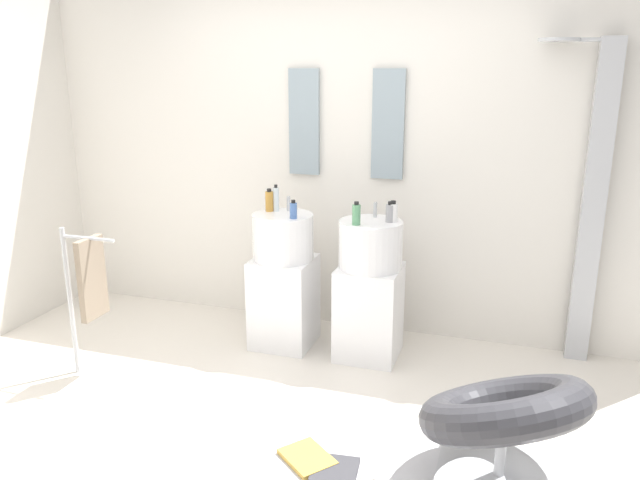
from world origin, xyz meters
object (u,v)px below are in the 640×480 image
(soap_bottle_white, at_px, (393,212))
(pedestal_sink_left, at_px, (284,280))
(soap_bottle_blue, at_px, (293,210))
(soap_bottle_green, at_px, (356,214))
(shower_column, at_px, (591,199))
(soap_bottle_clear, at_px, (276,199))
(soap_bottle_amber, at_px, (269,201))
(pedestal_sink_right, at_px, (369,289))
(magazine_ochre, at_px, (307,458))
(magazine_charcoal, at_px, (335,470))
(soap_bottle_grey, at_px, (390,213))
(lounge_chair, at_px, (504,418))
(towel_rack, at_px, (88,281))

(soap_bottle_white, bearing_deg, pedestal_sink_left, -178.03)
(soap_bottle_blue, relative_size, soap_bottle_green, 0.84)
(pedestal_sink_left, xyz_separation_m, shower_column, (1.92, 0.39, 0.61))
(soap_bottle_clear, distance_m, soap_bottle_amber, 0.05)
(soap_bottle_white, bearing_deg, shower_column, 17.27)
(pedestal_sink_right, relative_size, magazine_ochre, 3.94)
(soap_bottle_amber, bearing_deg, soap_bottle_clear, 24.89)
(soap_bottle_amber, bearing_deg, soap_bottle_white, -2.35)
(pedestal_sink_right, distance_m, magazine_ochre, 1.32)
(magazine_charcoal, relative_size, soap_bottle_amber, 1.40)
(soap_bottle_grey, bearing_deg, soap_bottle_blue, -170.79)
(pedestal_sink_right, distance_m, shower_column, 1.50)
(lounge_chair, bearing_deg, shower_column, 74.54)
(pedestal_sink_left, bearing_deg, lounge_chair, -36.95)
(soap_bottle_white, bearing_deg, soap_bottle_blue, -170.00)
(magazine_ochre, bearing_deg, magazine_charcoal, 22.49)
(shower_column, relative_size, soap_bottle_blue, 16.75)
(soap_bottle_clear, bearing_deg, shower_column, 8.90)
(soap_bottle_blue, xyz_separation_m, soap_bottle_green, (0.43, -0.03, 0.01))
(soap_bottle_green, relative_size, soap_bottle_white, 1.08)
(pedestal_sink_right, relative_size, shower_column, 0.50)
(soap_bottle_clear, height_order, soap_bottle_amber, soap_bottle_clear)
(towel_rack, relative_size, magazine_ochre, 3.63)
(soap_bottle_blue, xyz_separation_m, soap_bottle_amber, (-0.23, 0.15, 0.02))
(lounge_chair, xyz_separation_m, soap_bottle_green, (-0.96, 1.01, 0.65))
(shower_column, bearing_deg, magazine_ochre, -129.04)
(pedestal_sink_left, height_order, lounge_chair, pedestal_sink_left)
(pedestal_sink_left, height_order, soap_bottle_white, soap_bottle_white)
(towel_rack, bearing_deg, soap_bottle_green, 24.75)
(magazine_ochre, distance_m, soap_bottle_green, 1.48)
(soap_bottle_clear, bearing_deg, pedestal_sink_left, -45.73)
(soap_bottle_grey, bearing_deg, magazine_charcoal, -88.63)
(soap_bottle_amber, bearing_deg, towel_rack, -133.88)
(towel_rack, relative_size, soap_bottle_clear, 5.23)
(soap_bottle_clear, bearing_deg, pedestal_sink_right, -6.69)
(pedestal_sink_right, bearing_deg, soap_bottle_clear, 173.31)
(magazine_ochre, relative_size, soap_bottle_white, 1.92)
(shower_column, relative_size, soap_bottle_clear, 11.30)
(lounge_chair, distance_m, magazine_ochre, 0.96)
(shower_column, bearing_deg, soap_bottle_white, -162.73)
(soap_bottle_clear, bearing_deg, magazine_charcoal, -58.65)
(magazine_charcoal, xyz_separation_m, soap_bottle_white, (-0.02, 1.31, 0.97))
(soap_bottle_blue, xyz_separation_m, soap_bottle_white, (0.63, 0.11, 0.01))
(shower_column, xyz_separation_m, soap_bottle_white, (-1.18, -0.37, -0.09))
(magazine_ochre, bearing_deg, shower_column, 90.06)
(soap_bottle_blue, height_order, soap_bottle_green, soap_bottle_green)
(magazine_charcoal, height_order, soap_bottle_blue, soap_bottle_blue)
(soap_bottle_white, bearing_deg, pedestal_sink_right, -169.33)
(lounge_chair, height_order, towel_rack, towel_rack)
(lounge_chair, relative_size, soap_bottle_white, 8.12)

